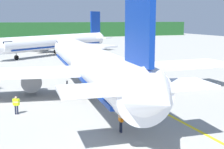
{
  "coord_description": "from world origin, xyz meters",
  "views": [
    {
      "loc": [
        11.68,
        -15.63,
        8.29
      ],
      "look_at": [
        23.44,
        14.31,
        2.54
      ],
      "focal_mm": 49.68,
      "sensor_mm": 36.0,
      "label": 1
    }
  ],
  "objects_px": {
    "airliner_foreground": "(88,63)",
    "crew_loader_left": "(148,88)",
    "crew_marshaller": "(16,104)",
    "crew_loader_right": "(121,119)",
    "airliner_mid_apron": "(59,42)"
  },
  "relations": [
    {
      "from": "crew_marshaller",
      "to": "airliner_mid_apron",
      "type": "bearing_deg",
      "value": 73.56
    },
    {
      "from": "crew_marshaller",
      "to": "crew_loader_left",
      "type": "height_order",
      "value": "crew_marshaller"
    },
    {
      "from": "airliner_foreground",
      "to": "crew_marshaller",
      "type": "height_order",
      "value": "airliner_foreground"
    },
    {
      "from": "crew_marshaller",
      "to": "crew_loader_left",
      "type": "bearing_deg",
      "value": 5.33
    },
    {
      "from": "crew_loader_left",
      "to": "crew_marshaller",
      "type": "bearing_deg",
      "value": -174.67
    },
    {
      "from": "crew_marshaller",
      "to": "crew_loader_right",
      "type": "relative_size",
      "value": 0.95
    },
    {
      "from": "airliner_foreground",
      "to": "crew_loader_left",
      "type": "height_order",
      "value": "airliner_foreground"
    },
    {
      "from": "crew_loader_left",
      "to": "crew_loader_right",
      "type": "height_order",
      "value": "crew_loader_right"
    },
    {
      "from": "airliner_mid_apron",
      "to": "crew_loader_right",
      "type": "distance_m",
      "value": 53.63
    },
    {
      "from": "airliner_foreground",
      "to": "crew_loader_right",
      "type": "distance_m",
      "value": 13.88
    },
    {
      "from": "airliner_foreground",
      "to": "crew_loader_right",
      "type": "xyz_separation_m",
      "value": [
        -1.67,
        -13.57,
        -2.38
      ]
    },
    {
      "from": "crew_loader_left",
      "to": "crew_loader_right",
      "type": "distance_m",
      "value": 11.1
    },
    {
      "from": "crew_loader_right",
      "to": "crew_loader_left",
      "type": "bearing_deg",
      "value": 51.97
    },
    {
      "from": "airliner_mid_apron",
      "to": "crew_marshaller",
      "type": "distance_m",
      "value": 47.71
    },
    {
      "from": "airliner_foreground",
      "to": "crew_loader_left",
      "type": "distance_m",
      "value": 7.48
    }
  ]
}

